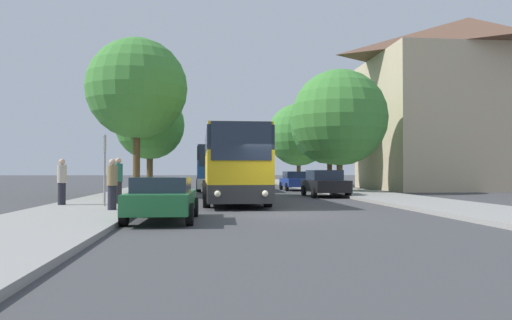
# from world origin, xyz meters

# --- Properties ---
(ground_plane) EXTENTS (300.00, 300.00, 0.00)m
(ground_plane) POSITION_xyz_m (0.00, 0.00, 0.00)
(ground_plane) COLOR #424244
(ground_plane) RESTS_ON ground
(sidewalk_left) EXTENTS (4.00, 120.00, 0.15)m
(sidewalk_left) POSITION_xyz_m (-7.00, 0.00, 0.07)
(sidewalk_left) COLOR gray
(sidewalk_left) RESTS_ON ground_plane
(sidewalk_right) EXTENTS (4.00, 120.00, 0.15)m
(sidewalk_right) POSITION_xyz_m (7.00, 0.00, 0.07)
(sidewalk_right) COLOR gray
(sidewalk_right) RESTS_ON ground_plane
(building_right_background) EXTENTS (15.73, 11.10, 13.99)m
(building_right_background) POSITION_xyz_m (18.60, 21.24, 6.99)
(building_right_background) COLOR #C6B28E
(building_right_background) RESTS_ON ground_plane
(bus_front) EXTENTS (2.88, 10.19, 3.36)m
(bus_front) POSITION_xyz_m (-1.41, 6.30, 1.79)
(bus_front) COLOR #2D2D2D
(bus_front) RESTS_ON ground_plane
(bus_middle) EXTENTS (3.15, 11.22, 3.28)m
(bus_middle) POSITION_xyz_m (-1.76, 21.62, 1.75)
(bus_middle) COLOR silver
(bus_middle) RESTS_ON ground_plane
(bus_rear) EXTENTS (2.90, 10.30, 3.48)m
(bus_rear) POSITION_xyz_m (-1.53, 36.21, 1.85)
(bus_rear) COLOR #2D519E
(bus_rear) RESTS_ON ground_plane
(parked_car_left_curb) EXTENTS (2.08, 4.39, 1.32)m
(parked_car_left_curb) POSITION_xyz_m (-3.95, -2.01, 0.70)
(parked_car_left_curb) COLOR #236B38
(parked_car_left_curb) RESTS_ON ground_plane
(parked_car_right_near) EXTENTS (2.16, 4.41, 1.54)m
(parked_car_right_near) POSITION_xyz_m (4.17, 11.17, 0.79)
(parked_car_right_near) COLOR black
(parked_car_right_near) RESTS_ON ground_plane
(parked_car_right_far) EXTENTS (2.07, 4.23, 1.45)m
(parked_car_right_far) POSITION_xyz_m (4.16, 20.53, 0.76)
(parked_car_right_far) COLOR #233D9E
(parked_car_right_far) RESTS_ON ground_plane
(bus_stop_sign) EXTENTS (0.08, 0.45, 2.74)m
(bus_stop_sign) POSITION_xyz_m (-6.53, 2.49, 1.84)
(bus_stop_sign) COLOR gray
(bus_stop_sign) RESTS_ON sidewalk_left
(pedestrian_waiting_near) EXTENTS (0.36, 0.36, 1.83)m
(pedestrian_waiting_near) POSITION_xyz_m (-8.38, 3.42, 1.08)
(pedestrian_waiting_near) COLOR #23232D
(pedestrian_waiting_near) RESTS_ON sidewalk_left
(pedestrian_waiting_far) EXTENTS (0.36, 0.36, 1.89)m
(pedestrian_waiting_far) POSITION_xyz_m (-6.28, 4.01, 1.12)
(pedestrian_waiting_far) COLOR #23232D
(pedestrian_waiting_far) RESTS_ON sidewalk_left
(pedestrian_walking_back) EXTENTS (0.36, 0.36, 1.77)m
(pedestrian_walking_back) POSITION_xyz_m (-5.90, 0.60, 1.04)
(pedestrian_walking_back) COLOR #23232D
(pedestrian_walking_back) RESTS_ON sidewalk_left
(tree_left_near) EXTENTS (5.77, 5.77, 8.97)m
(tree_left_near) POSITION_xyz_m (-6.62, 11.95, 6.22)
(tree_left_near) COLOR #513D23
(tree_left_near) RESTS_ON sidewalk_left
(tree_left_far) EXTENTS (4.49, 4.49, 6.59)m
(tree_left_far) POSITION_xyz_m (-6.31, 15.93, 4.48)
(tree_left_far) COLOR #513D23
(tree_left_far) RESTS_ON sidewalk_left
(tree_right_near) EXTENTS (6.18, 6.18, 8.02)m
(tree_right_near) POSITION_xyz_m (6.51, 31.69, 5.08)
(tree_right_near) COLOR brown
(tree_right_near) RESTS_ON sidewalk_right
(tree_right_mid) EXTENTS (6.29, 6.29, 8.18)m
(tree_right_mid) POSITION_xyz_m (7.36, 22.67, 5.18)
(tree_right_mid) COLOR #47331E
(tree_right_mid) RESTS_ON sidewalk_right
(tree_right_far) EXTENTS (6.42, 6.42, 8.12)m
(tree_right_far) POSITION_xyz_m (6.21, 15.37, 5.06)
(tree_right_far) COLOR brown
(tree_right_far) RESTS_ON sidewalk_right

